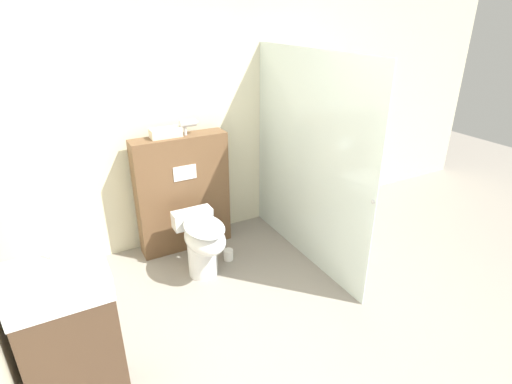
# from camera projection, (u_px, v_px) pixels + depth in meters

# --- Properties ---
(ground_plane) EXTENTS (12.00, 12.00, 0.00)m
(ground_plane) POSITION_uv_depth(u_px,v_px,m) (306.00, 368.00, 2.71)
(ground_plane) COLOR gray
(wall_back) EXTENTS (8.00, 0.06, 2.50)m
(wall_back) POSITION_uv_depth(u_px,v_px,m) (188.00, 120.00, 3.89)
(wall_back) COLOR beige
(wall_back) RESTS_ON ground_plane
(partition_panel) EXTENTS (0.90, 0.23, 1.16)m
(partition_panel) POSITION_uv_depth(u_px,v_px,m) (183.00, 193.00, 3.92)
(partition_panel) COLOR brown
(partition_panel) RESTS_ON ground_plane
(shower_glass) EXTENTS (0.04, 1.77, 1.95)m
(shower_glass) POSITION_uv_depth(u_px,v_px,m) (307.00, 162.00, 3.61)
(shower_glass) COLOR silver
(shower_glass) RESTS_ON ground_plane
(toilet) EXTENTS (0.37, 0.62, 0.55)m
(toilet) POSITION_uv_depth(u_px,v_px,m) (203.00, 241.00, 3.54)
(toilet) COLOR white
(toilet) RESTS_ON ground_plane
(sink_vanity) EXTENTS (0.51, 0.43, 1.11)m
(sink_vanity) POSITION_uv_depth(u_px,v_px,m) (72.00, 339.00, 2.30)
(sink_vanity) COLOR #473323
(sink_vanity) RESTS_ON ground_plane
(hair_drier) EXTENTS (0.18, 0.07, 0.14)m
(hair_drier) POSITION_uv_depth(u_px,v_px,m) (189.00, 124.00, 3.68)
(hair_drier) COLOR #B7B7BC
(hair_drier) RESTS_ON partition_panel
(folded_towel) EXTENTS (0.28, 0.13, 0.09)m
(folded_towel) POSITION_uv_depth(u_px,v_px,m) (166.00, 133.00, 3.63)
(folded_towel) COLOR beige
(folded_towel) RESTS_ON partition_panel
(spare_toilet_roll) EXTENTS (0.09, 0.09, 0.11)m
(spare_toilet_roll) POSITION_uv_depth(u_px,v_px,m) (228.00, 255.00, 3.88)
(spare_toilet_roll) COLOR white
(spare_toilet_roll) RESTS_ON ground_plane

